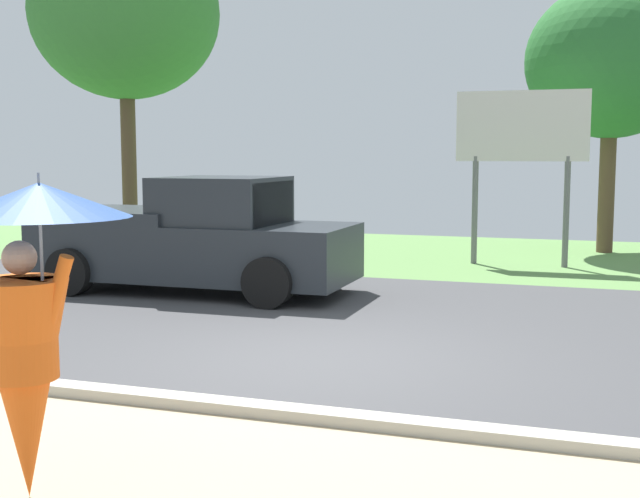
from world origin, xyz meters
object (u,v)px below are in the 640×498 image
at_px(monk_pedestrian, 28,324).
at_px(tree_center_back, 612,61).
at_px(tree_left_far, 125,14).
at_px(pickup_truck, 196,239).
at_px(roadside_billboard, 522,139).

xyz_separation_m(monk_pedestrian, tree_center_back, (3.66, 15.53, 3.15)).
distance_m(monk_pedestrian, tree_left_far, 15.73).
relative_size(monk_pedestrian, pickup_truck, 0.41).
bearing_deg(monk_pedestrian, tree_left_far, 123.95).
height_order(monk_pedestrian, tree_left_far, tree_left_far).
xyz_separation_m(monk_pedestrian, roadside_billboard, (1.99, 12.63, 1.39)).
distance_m(monk_pedestrian, pickup_truck, 8.17).
xyz_separation_m(pickup_truck, tree_center_back, (6.40, 7.84, 3.44)).
xyz_separation_m(tree_left_far, tree_center_back, (11.00, 2.33, -1.25)).
relative_size(pickup_truck, tree_center_back, 0.86).
bearing_deg(roadside_billboard, tree_center_back, 60.02).
height_order(roadside_billboard, tree_center_back, tree_center_back).
xyz_separation_m(pickup_truck, roadside_billboard, (4.73, 4.93, 1.68)).
bearing_deg(tree_center_back, monk_pedestrian, -103.27).
distance_m(roadside_billboard, tree_center_back, 3.78).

